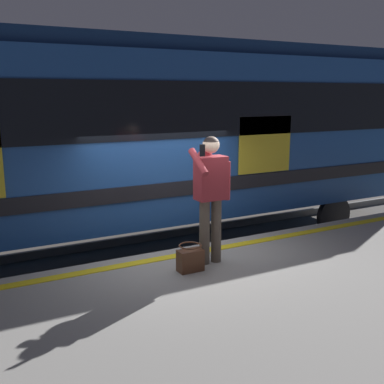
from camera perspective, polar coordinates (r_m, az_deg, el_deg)
ground_plane at (r=7.21m, az=-1.50°, el=-13.38°), size 24.76×24.76×0.00m
platform at (r=5.22m, az=11.06°, el=-18.94°), size 14.04×4.81×0.86m
safety_line at (r=6.63m, az=-0.37°, el=-7.63°), size 13.76×0.16×0.01m
track_rail_near at (r=8.47m, az=-6.21°, el=-8.87°), size 18.25×0.08×0.16m
track_rail_far at (r=9.75m, az=-9.38°, el=-6.13°), size 18.25×0.08×0.16m
train_carriage at (r=8.49m, az=-10.76°, el=7.56°), size 13.99×3.02×3.84m
passenger at (r=6.05m, az=2.31°, el=0.35°), size 0.57×0.55×1.71m
handbag at (r=5.97m, az=-0.21°, el=-8.31°), size 0.33×0.30×0.35m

